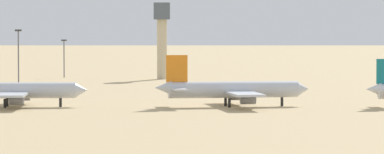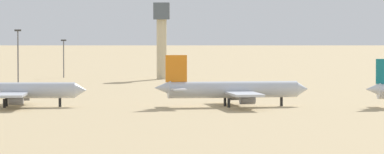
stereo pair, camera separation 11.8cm
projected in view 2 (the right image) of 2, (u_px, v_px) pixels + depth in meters
ground at (231, 108)px, 242.30m from camera, size 4000.00×4000.00×0.00m
ridge_center at (192, 9)px, 1418.10m from camera, size 351.68×302.58×74.94m
parked_jet_navy_3 at (9, 91)px, 244.02m from camera, size 32.40×27.20×10.71m
parked_jet_orange_4 at (231, 90)px, 244.81m from camera, size 33.45×28.49×11.07m
control_tower at (161, 33)px, 370.92m from camera, size 5.20×5.20×24.64m
light_pole_mid at (17, 55)px, 315.03m from camera, size 1.80×0.50×16.21m
light_pole_east at (63, 55)px, 381.93m from camera, size 1.80×0.50×12.64m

